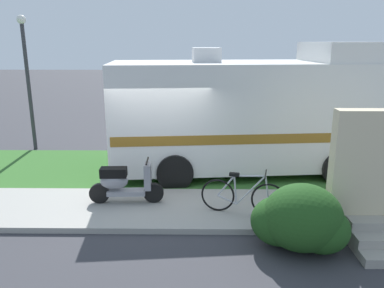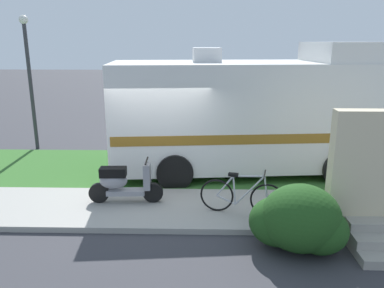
% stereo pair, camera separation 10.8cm
% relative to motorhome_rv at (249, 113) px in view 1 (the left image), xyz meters
% --- Properties ---
extents(ground_plane, '(80.00, 80.00, 0.00)m').
position_rel_motorhome_rv_xyz_m(ground_plane, '(-2.32, -1.43, -1.67)').
color(ground_plane, '#38383D').
extents(sidewalk, '(24.00, 2.00, 0.12)m').
position_rel_motorhome_rv_xyz_m(sidewalk, '(-2.32, -2.63, -1.61)').
color(sidewalk, '#9E9B93').
rests_on(sidewalk, ground).
extents(grass_strip, '(24.00, 3.40, 0.08)m').
position_rel_motorhome_rv_xyz_m(grass_strip, '(-2.32, 0.07, -1.63)').
color(grass_strip, '#336628').
rests_on(grass_strip, ground).
extents(motorhome_rv, '(7.25, 3.09, 3.52)m').
position_rel_motorhome_rv_xyz_m(motorhome_rv, '(0.00, 0.00, 0.00)').
color(motorhome_rv, silver).
rests_on(motorhome_rv, ground).
extents(scooter, '(1.62, 0.50, 0.97)m').
position_rel_motorhome_rv_xyz_m(scooter, '(-2.99, -2.43, -1.10)').
color(scooter, black).
rests_on(scooter, ground).
extents(bicycle, '(1.69, 0.56, 0.90)m').
position_rel_motorhome_rv_xyz_m(bicycle, '(-0.46, -2.93, -1.17)').
color(bicycle, black).
rests_on(bicycle, ground).
extents(pickup_truck_near, '(5.74, 2.19, 1.75)m').
position_rel_motorhome_rv_xyz_m(pickup_truck_near, '(1.91, 4.78, -0.73)').
color(pickup_truck_near, maroon).
rests_on(pickup_truck_near, ground).
extents(bush_by_porch, '(1.65, 1.24, 1.17)m').
position_rel_motorhome_rv_xyz_m(bush_by_porch, '(0.39, -4.11, -1.12)').
color(bush_by_porch, '#1E4719').
rests_on(bush_by_porch, ground).
extents(bottle_green, '(0.07, 0.07, 0.30)m').
position_rel_motorhome_rv_xyz_m(bottle_green, '(1.98, -2.38, -1.43)').
color(bottle_green, brown).
rests_on(bottle_green, ground).
extents(bottle_spare, '(0.07, 0.07, 0.26)m').
position_rel_motorhome_rv_xyz_m(bottle_spare, '(2.27, -2.71, -1.44)').
color(bottle_spare, '#19722D').
rests_on(bottle_spare, ground).
extents(street_lamp_post, '(0.28, 0.28, 4.32)m').
position_rel_motorhome_rv_xyz_m(street_lamp_post, '(-6.86, 2.17, 0.94)').
color(street_lamp_post, '#333338').
rests_on(street_lamp_post, ground).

